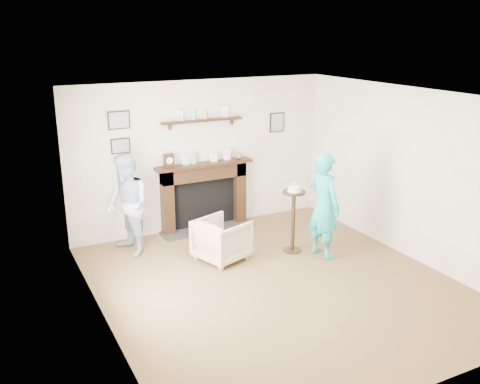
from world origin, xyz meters
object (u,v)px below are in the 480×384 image
(man, at_px, (130,253))
(woman, at_px, (321,255))
(pedestal_table, at_px, (294,209))
(armchair, at_px, (222,259))

(man, distance_m, woman, 2.91)
(woman, xyz_separation_m, pedestal_table, (-0.30, 0.35, 0.68))
(armchair, relative_size, woman, 0.43)
(man, height_order, woman, woman)
(armchair, relative_size, pedestal_table, 0.62)
(armchair, height_order, pedestal_table, pedestal_table)
(armchair, height_order, woman, woman)
(armchair, xyz_separation_m, woman, (1.40, -0.55, 0.00))
(armchair, bearing_deg, man, 35.18)
(armchair, xyz_separation_m, man, (-1.16, 0.83, 0.00))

